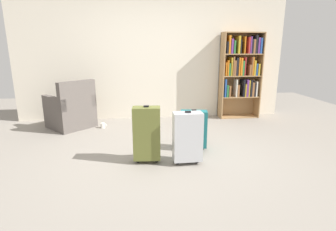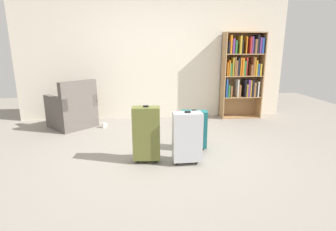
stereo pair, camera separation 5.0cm
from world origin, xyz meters
name	(u,v)px [view 1 (the left image)]	position (x,y,z in m)	size (l,w,h in m)	color
ground_plane	(165,158)	(0.00, 0.00, 0.00)	(9.68, 9.68, 0.00)	gray
back_wall	(153,56)	(0.00, 2.23, 1.30)	(5.53, 0.10, 2.60)	beige
bookshelf	(241,71)	(1.83, 2.02, 0.99)	(0.84, 0.31, 1.77)	#A87F51
armchair	(71,111)	(-1.58, 1.64, 0.32)	(0.99, 0.99, 0.90)	#59514C
mug	(103,125)	(-1.00, 1.53, 0.05)	(0.12, 0.08, 0.10)	white
suitcase_olive	(147,134)	(-0.24, -0.11, 0.40)	(0.36, 0.21, 0.77)	brown
suitcase_silver	(188,137)	(0.27, -0.21, 0.37)	(0.37, 0.20, 0.71)	#B7BABF
suitcase_teal	(194,129)	(0.46, 0.26, 0.32)	(0.41, 0.24, 0.61)	#19666B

